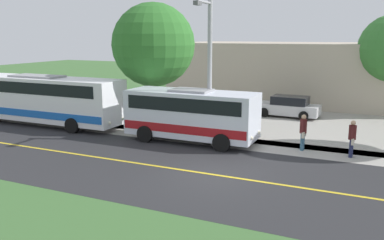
{
  "coord_description": "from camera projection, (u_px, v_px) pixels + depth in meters",
  "views": [
    {
      "loc": [
        14.66,
        5.66,
        5.58
      ],
      "look_at": [
        -3.5,
        -2.58,
        1.4
      ],
      "focal_mm": 37.84,
      "sensor_mm": 36.0,
      "label": 1
    }
  ],
  "objects": [
    {
      "name": "pedestrian_with_bags",
      "position": [
        352.0,
        137.0,
        18.75
      ],
      "size": [
        0.72,
        0.34,
        1.75
      ],
      "color": "#1E2347",
      "rests_on": "ground"
    },
    {
      "name": "commercial_building",
      "position": [
        296.0,
        72.0,
        35.34
      ],
      "size": [
        10.0,
        20.54,
        4.96
      ],
      "primitive_type": "cube",
      "color": "#B7A893",
      "rests_on": "ground"
    },
    {
      "name": "tree_curbside",
      "position": [
        153.0,
        45.0,
        24.88
      ],
      "size": [
        5.14,
        5.14,
        7.58
      ],
      "color": "#4C3826",
      "rests_on": "ground"
    },
    {
      "name": "street_light_pole",
      "position": [
        209.0,
        65.0,
        20.91
      ],
      "size": [
        1.97,
        0.24,
        7.32
      ],
      "color": "#9E9EA3",
      "rests_on": "ground"
    },
    {
      "name": "road_centre_line",
      "position": [
        214.0,
        175.0,
        16.5
      ],
      "size": [
        0.16,
        100.0,
        0.0
      ],
      "primitive_type": "cube",
      "color": "gold",
      "rests_on": "ground"
    },
    {
      "name": "transit_bus_rear",
      "position": [
        39.0,
        97.0,
        25.75
      ],
      "size": [
        2.7,
        11.87,
        3.12
      ],
      "color": "white",
      "rests_on": "ground"
    },
    {
      "name": "road_surface",
      "position": [
        214.0,
        175.0,
        16.5
      ],
      "size": [
        8.0,
        100.0,
        0.01
      ],
      "primitive_type": "cube",
      "color": "#28282B",
      "rests_on": "ground"
    },
    {
      "name": "pedestrian_waiting",
      "position": [
        303.0,
        131.0,
        19.88
      ],
      "size": [
        0.72,
        0.34,
        1.79
      ],
      "color": "#335972",
      "rests_on": "ground"
    },
    {
      "name": "sidewalk",
      "position": [
        250.0,
        144.0,
        21.13
      ],
      "size": [
        2.4,
        100.0,
        0.01
      ],
      "primitive_type": "cube",
      "color": "#9E9991",
      "rests_on": "ground"
    },
    {
      "name": "ground_plane",
      "position": [
        214.0,
        175.0,
        16.5
      ],
      "size": [
        120.0,
        120.0,
        0.0
      ],
      "primitive_type": "plane",
      "color": "#3D6633"
    },
    {
      "name": "parked_car_near",
      "position": [
        288.0,
        107.0,
        28.25
      ],
      "size": [
        2.2,
        4.49,
        1.45
      ],
      "color": "silver",
      "rests_on": "ground"
    },
    {
      "name": "shuttle_bus_front",
      "position": [
        191.0,
        113.0,
        21.41
      ],
      "size": [
        2.62,
        7.09,
        2.82
      ],
      "color": "silver",
      "rests_on": "ground"
    },
    {
      "name": "parking_lot_surface",
      "position": [
        326.0,
        123.0,
        26.34
      ],
      "size": [
        14.0,
        36.0,
        0.01
      ],
      "primitive_type": "cube",
      "color": "#9E9991",
      "rests_on": "ground"
    }
  ]
}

